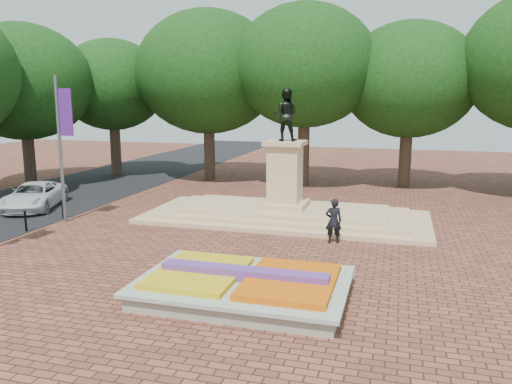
{
  "coord_description": "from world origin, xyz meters",
  "views": [
    {
      "loc": [
        5.34,
        -15.7,
        6.0
      ],
      "look_at": [
        -0.17,
        3.44,
        2.2
      ],
      "focal_mm": 35.0,
      "sensor_mm": 36.0,
      "label": 1
    }
  ],
  "objects_px": {
    "flower_bed": "(244,285)",
    "monument": "(285,202)",
    "van": "(34,196)",
    "pedestrian": "(334,221)"
  },
  "relations": [
    {
      "from": "flower_bed",
      "to": "monument",
      "type": "bearing_deg",
      "value": 95.87
    },
    {
      "from": "flower_bed",
      "to": "van",
      "type": "relative_size",
      "value": 1.25
    },
    {
      "from": "flower_bed",
      "to": "monument",
      "type": "distance_m",
      "value": 10.07
    },
    {
      "from": "monument",
      "to": "van",
      "type": "distance_m",
      "value": 13.75
    },
    {
      "from": "flower_bed",
      "to": "monument",
      "type": "height_order",
      "value": "monument"
    },
    {
      "from": "van",
      "to": "pedestrian",
      "type": "bearing_deg",
      "value": -27.16
    },
    {
      "from": "flower_bed",
      "to": "van",
      "type": "xyz_separation_m",
      "value": [
        -14.7,
        8.56,
        0.32
      ]
    },
    {
      "from": "flower_bed",
      "to": "pedestrian",
      "type": "distance_m",
      "value": 6.78
    },
    {
      "from": "monument",
      "to": "van",
      "type": "relative_size",
      "value": 2.77
    },
    {
      "from": "van",
      "to": "pedestrian",
      "type": "distance_m",
      "value": 16.68
    }
  ]
}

